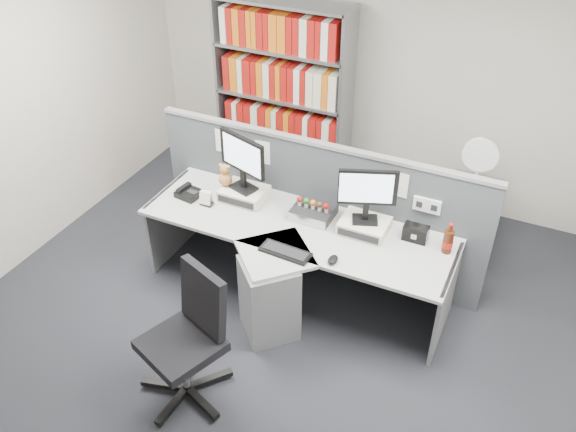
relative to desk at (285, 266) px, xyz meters
The scene contains 21 objects.
ground 0.75m from the desk, 90.00° to the right, with size 5.50×5.50×0.00m, color #292B31.
room_shell 1.46m from the desk, 90.00° to the right, with size 5.04×5.54×2.72m.
partition 0.68m from the desk, 89.59° to the left, with size 3.00×0.08×1.27m.
desk is the anchor object (origin of this frame).
monitor_riser_left 0.76m from the desk, 146.50° to the left, with size 0.38×0.31×0.10m.
monitor_riser_right 0.72m from the desk, 36.12° to the left, with size 0.38×0.31×0.10m.
monitor_left 0.96m from the desk, 146.35° to the left, with size 0.48×0.22×0.50m.
monitor_right 0.91m from the desk, 36.27° to the left, with size 0.44×0.21×0.47m.
desktop_pc 0.50m from the desk, 79.25° to the left, with size 0.33×0.30×0.09m.
figurines 0.56m from the desk, 78.80° to the left, with size 0.29×0.05×0.09m.
keyboard 0.32m from the desk, 63.47° to the right, with size 0.41×0.18×0.03m.
mouse 0.53m from the desk, 11.18° to the right, with size 0.07×0.12×0.04m, color black.
desk_phone 1.10m from the desk, 168.61° to the left, with size 0.22×0.20×0.09m.
desk_calendar 0.90m from the desk, 168.81° to the left, with size 0.11×0.08×0.13m.
plush_toy 0.95m from the desk, 153.65° to the left, with size 0.12×0.12×0.20m.
speaker 1.08m from the desk, 25.75° to the left, with size 0.19×0.11×0.13m, color black.
cola_bottle 1.30m from the desk, 18.67° to the left, with size 0.08×0.08×0.27m.
shelving_unit 2.12m from the desk, 115.96° to the left, with size 1.41×0.40×2.00m.
filing_cabinet 1.85m from the desk, 49.39° to the left, with size 0.45×0.61×0.70m.
desk_fan 1.93m from the desk, 49.38° to the left, with size 0.31×0.19×0.53m.
office_chair 1.08m from the desk, 102.63° to the right, with size 0.68×0.69×1.03m.
Camera 1 is at (1.63, -2.81, 3.67)m, focal length 37.77 mm.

